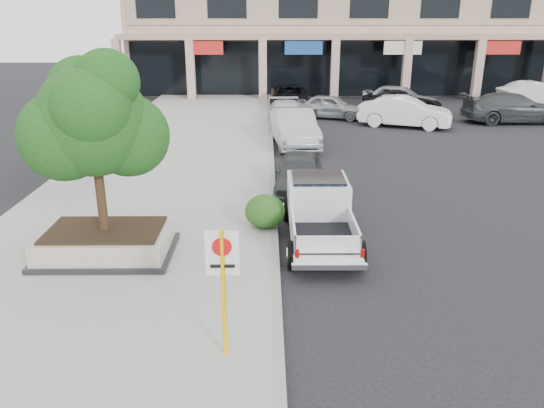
{
  "coord_description": "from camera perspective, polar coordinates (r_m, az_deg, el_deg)",
  "views": [
    {
      "loc": [
        -1.74,
        -10.68,
        5.65
      ],
      "look_at": [
        -1.62,
        1.5,
        1.32
      ],
      "focal_mm": 35.0,
      "sensor_mm": 36.0,
      "label": 1
    }
  ],
  "objects": [
    {
      "name": "planter",
      "position": [
        13.48,
        -17.4,
        -3.95
      ],
      "size": [
        3.2,
        2.2,
        0.68
      ],
      "color": "black",
      "rests_on": "sidewalk"
    },
    {
      "name": "hedge",
      "position": [
        14.46,
        -0.77,
        -0.79
      ],
      "size": [
        1.1,
        0.99,
        0.93
      ],
      "primitive_type": "ellipsoid",
      "color": "#144413",
      "rests_on": "sidewalk"
    },
    {
      "name": "curb_car_a",
      "position": [
        17.76,
        2.97,
        3.28
      ],
      "size": [
        1.93,
        4.1,
        1.35
      ],
      "primitive_type": "imported",
      "rotation": [
        0.0,
        0.0,
        -0.09
      ],
      "color": "#2B2F30",
      "rests_on": "ground"
    },
    {
      "name": "curb_car_c",
      "position": [
        28.42,
        1.51,
        9.53
      ],
      "size": [
        2.08,
        4.84,
        1.39
      ],
      "primitive_type": "imported",
      "rotation": [
        0.0,
        0.0,
        0.03
      ],
      "color": "silver",
      "rests_on": "ground"
    },
    {
      "name": "lot_car_f",
      "position": [
        39.75,
        26.55,
        10.56
      ],
      "size": [
        5.01,
        2.12,
        1.61
      ],
      "primitive_type": "imported",
      "rotation": [
        0.0,
        0.0,
        1.66
      ],
      "color": "silver",
      "rests_on": "ground"
    },
    {
      "name": "curb_car_b",
      "position": [
        24.53,
        2.4,
        8.21
      ],
      "size": [
        2.24,
        5.15,
        1.65
      ],
      "primitive_type": "imported",
      "rotation": [
        0.0,
        0.0,
        0.1
      ],
      "color": "#A4A8AC",
      "rests_on": "ground"
    },
    {
      "name": "lot_car_c",
      "position": [
        32.88,
        24.55,
        9.38
      ],
      "size": [
        5.64,
        2.42,
        1.62
      ],
      "primitive_type": "imported",
      "rotation": [
        0.0,
        0.0,
        1.6
      ],
      "color": "#323537",
      "rests_on": "ground"
    },
    {
      "name": "lot_car_b",
      "position": [
        29.65,
        14.1,
        9.59
      ],
      "size": [
        5.15,
        3.33,
        1.6
      ],
      "primitive_type": "imported",
      "rotation": [
        0.0,
        0.0,
        1.2
      ],
      "color": "white",
      "rests_on": "ground"
    },
    {
      "name": "no_parking_sign",
      "position": [
        8.78,
        -5.29,
        -7.75
      ],
      "size": [
        0.55,
        0.09,
        2.3
      ],
      "color": "yellow",
      "rests_on": "sidewalk"
    },
    {
      "name": "sidewalk",
      "position": [
        17.99,
        -12.61,
        1.03
      ],
      "size": [
        8.0,
        52.0,
        0.15
      ],
      "primitive_type": "cube",
      "color": "gray",
      "rests_on": "ground"
    },
    {
      "name": "lot_car_a",
      "position": [
        31.46,
        6.37,
        10.38
      ],
      "size": [
        4.35,
        2.89,
        1.38
      ],
      "primitive_type": "imported",
      "rotation": [
        0.0,
        0.0,
        1.23
      ],
      "color": "gray",
      "rests_on": "ground"
    },
    {
      "name": "curb",
      "position": [
        17.59,
        0.08,
        1.09
      ],
      "size": [
        0.2,
        52.0,
        0.15
      ],
      "primitive_type": "cube",
      "color": "gray",
      "rests_on": "ground"
    },
    {
      "name": "strip_mall",
      "position": [
        45.67,
        12.36,
        18.02
      ],
      "size": [
        40.55,
        12.43,
        9.5
      ],
      "color": "tan",
      "rests_on": "ground"
    },
    {
      "name": "lot_car_e",
      "position": [
        35.04,
        13.55,
        11.08
      ],
      "size": [
        5.01,
        3.65,
        1.58
      ],
      "primitive_type": "imported",
      "rotation": [
        0.0,
        0.0,
        1.14
      ],
      "color": "#989B9F",
      "rests_on": "ground"
    },
    {
      "name": "lot_car_d",
      "position": [
        34.52,
        13.77,
        10.73
      ],
      "size": [
        4.96,
        2.52,
        1.34
      ],
      "primitive_type": "imported",
      "rotation": [
        0.0,
        0.0,
        1.51
      ],
      "color": "black",
      "rests_on": "ground"
    },
    {
      "name": "curb_car_d",
      "position": [
        34.71,
        1.88,
        11.43
      ],
      "size": [
        2.55,
        5.35,
        1.47
      ],
      "primitive_type": "imported",
      "rotation": [
        0.0,
        0.0,
        -0.02
      ],
      "color": "black",
      "rests_on": "ground"
    },
    {
      "name": "planter_tree",
      "position": [
        12.75,
        -17.97,
        8.53
      ],
      "size": [
        2.9,
        2.55,
        4.0
      ],
      "color": "black",
      "rests_on": "planter"
    },
    {
      "name": "ground",
      "position": [
        12.21,
        7.78,
        -8.19
      ],
      "size": [
        120.0,
        120.0,
        0.0
      ],
      "primitive_type": "plane",
      "color": "black",
      "rests_on": "ground"
    },
    {
      "name": "pickup_truck",
      "position": [
        13.91,
        5.21,
        -1.05
      ],
      "size": [
        1.83,
        4.89,
        1.54
      ],
      "primitive_type": null,
      "rotation": [
        0.0,
        0.0,
        -0.0
      ],
      "color": "silver",
      "rests_on": "ground"
    }
  ]
}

